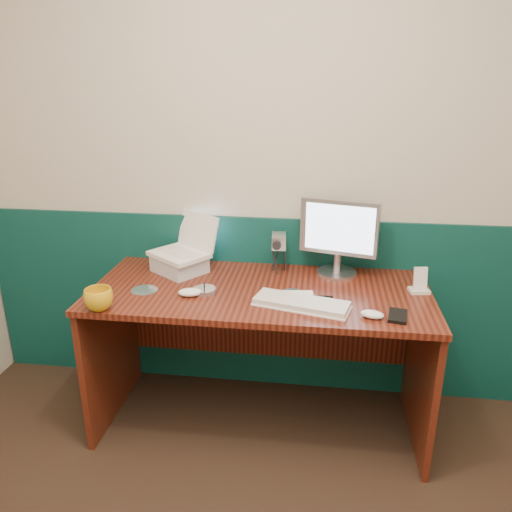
# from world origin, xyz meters

# --- Properties ---
(back_wall) EXTENTS (3.50, 0.04, 2.50)m
(back_wall) POSITION_xyz_m (0.00, 1.75, 1.25)
(back_wall) COLOR #C0B5A2
(back_wall) RESTS_ON ground
(wainscot) EXTENTS (3.48, 0.02, 1.00)m
(wainscot) POSITION_xyz_m (0.00, 1.74, 0.50)
(wainscot) COLOR #083537
(wainscot) RESTS_ON ground
(desk) EXTENTS (1.60, 0.70, 0.75)m
(desk) POSITION_xyz_m (-0.14, 1.38, 0.38)
(desk) COLOR #3B0F0A
(desk) RESTS_ON ground
(laptop_riser) EXTENTS (0.31, 0.31, 0.08)m
(laptop_riser) POSITION_xyz_m (-0.58, 1.55, 0.79)
(laptop_riser) COLOR silver
(laptop_riser) RESTS_ON desk
(laptop) EXTENTS (0.35, 0.34, 0.23)m
(laptop) POSITION_xyz_m (-0.58, 1.55, 0.95)
(laptop) COLOR white
(laptop) RESTS_ON laptop_riser
(monitor) EXTENTS (0.40, 0.20, 0.38)m
(monitor) POSITION_xyz_m (0.23, 1.62, 0.94)
(monitor) COLOR #B6B6BB
(monitor) RESTS_ON desk
(keyboard) EXTENTS (0.43, 0.23, 0.02)m
(keyboard) POSITION_xyz_m (0.07, 1.22, 0.76)
(keyboard) COLOR silver
(keyboard) RESTS_ON desk
(mouse_right) EXTENTS (0.11, 0.08, 0.03)m
(mouse_right) POSITION_xyz_m (0.37, 1.14, 0.77)
(mouse_right) COLOR white
(mouse_right) RESTS_ON desk
(mouse_left) EXTENTS (0.12, 0.08, 0.04)m
(mouse_left) POSITION_xyz_m (-0.44, 1.26, 0.77)
(mouse_left) COLOR white
(mouse_left) RESTS_ON desk
(mug) EXTENTS (0.16, 0.16, 0.10)m
(mug) POSITION_xyz_m (-0.80, 1.07, 0.80)
(mug) COLOR gold
(mug) RESTS_ON desk
(camcorder) EXTENTS (0.10, 0.13, 0.19)m
(camcorder) POSITION_xyz_m (-0.07, 1.61, 0.85)
(camcorder) COLOR #B9B9BE
(camcorder) RESTS_ON desk
(cd_spindle) EXTENTS (0.11, 0.11, 0.02)m
(cd_spindle) POSITION_xyz_m (-0.39, 1.30, 0.76)
(cd_spindle) COLOR #B2B7C2
(cd_spindle) RESTS_ON desk
(cd_loose_a) EXTENTS (0.13, 0.13, 0.00)m
(cd_loose_a) POSITION_xyz_m (-0.68, 1.30, 0.75)
(cd_loose_a) COLOR silver
(cd_loose_a) RESTS_ON desk
(cd_loose_b) EXTENTS (0.12, 0.12, 0.00)m
(cd_loose_b) POSITION_xyz_m (0.02, 1.35, 0.75)
(cd_loose_b) COLOR silver
(cd_loose_b) RESTS_ON desk
(pen) EXTENTS (0.15, 0.01, 0.01)m
(pen) POSITION_xyz_m (0.13, 1.32, 0.75)
(pen) COLOR black
(pen) RESTS_ON desk
(papers) EXTENTS (0.17, 0.13, 0.00)m
(papers) POSITION_xyz_m (0.04, 1.32, 0.75)
(papers) COLOR white
(papers) RESTS_ON desk
(dock) EXTENTS (0.10, 0.08, 0.02)m
(dock) POSITION_xyz_m (0.60, 1.44, 0.76)
(dock) COLOR silver
(dock) RESTS_ON desk
(music_player) EXTENTS (0.07, 0.04, 0.11)m
(music_player) POSITION_xyz_m (0.60, 1.44, 0.82)
(music_player) COLOR white
(music_player) RESTS_ON dock
(pda) EXTENTS (0.10, 0.14, 0.01)m
(pda) POSITION_xyz_m (0.47, 1.16, 0.76)
(pda) COLOR black
(pda) RESTS_ON desk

